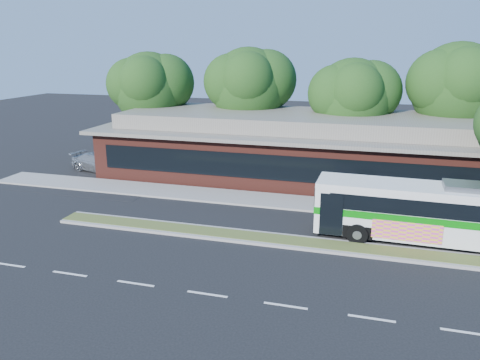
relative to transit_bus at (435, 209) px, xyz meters
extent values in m
plane|color=black|center=(-5.64, -2.40, -1.70)|extent=(120.00, 120.00, 0.00)
cube|color=#505C27|center=(-5.64, -1.80, -1.62)|extent=(26.00, 1.10, 0.15)
cube|color=gray|center=(-5.64, 4.00, -1.64)|extent=(44.00, 2.60, 0.12)
cube|color=black|center=(-23.64, 7.60, -1.69)|extent=(14.00, 12.00, 0.01)
cube|color=#5A251C|center=(-5.64, 10.60, -0.10)|extent=(32.00, 10.00, 3.20)
cube|color=slate|center=(-5.64, 10.60, 1.62)|extent=(33.20, 11.20, 0.24)
cube|color=slate|center=(-5.64, 10.60, 2.25)|extent=(30.00, 8.00, 1.00)
cube|color=black|center=(-5.64, 5.57, 0.00)|extent=(30.00, 0.06, 1.60)
cylinder|color=black|center=(-20.64, 12.60, 0.30)|extent=(0.44, 0.44, 3.99)
sphere|color=#1B4115|center=(-20.64, 12.60, 4.03)|extent=(5.80, 5.80, 5.80)
sphere|color=#1B4115|center=(-19.34, 13.04, 4.50)|extent=(4.52, 4.52, 4.52)
cylinder|color=black|center=(-12.64, 13.60, 0.40)|extent=(0.44, 0.44, 4.20)
sphere|color=#1B4115|center=(-12.64, 13.60, 4.30)|extent=(6.00, 6.00, 6.00)
sphere|color=#1B4115|center=(-11.29, 14.05, 4.78)|extent=(4.68, 4.68, 4.68)
cylinder|color=black|center=(-4.64, 12.60, 0.19)|extent=(0.44, 0.44, 3.78)
sphere|color=#1B4115|center=(-4.64, 12.60, 3.76)|extent=(5.60, 5.60, 5.60)
sphere|color=#1B4115|center=(-3.38, 13.02, 4.21)|extent=(4.37, 4.37, 4.37)
cylinder|color=black|center=(2.36, 13.60, 0.51)|extent=(0.44, 0.44, 4.41)
sphere|color=#1B4115|center=(2.36, 13.60, 4.57)|extent=(6.20, 6.20, 6.20)
sphere|color=#1B4115|center=(3.75, 14.07, 5.07)|extent=(4.84, 4.84, 4.84)
cube|color=white|center=(-0.05, 0.00, -0.15)|extent=(10.85, 2.58, 2.48)
cube|color=black|center=(0.22, 0.00, 0.35)|extent=(9.99, 2.60, 0.75)
cube|color=white|center=(-0.05, 0.00, 0.98)|extent=(10.87, 2.60, 0.23)
cube|color=#05750B|center=(-0.05, 0.00, -0.22)|extent=(10.91, 2.63, 0.34)
cube|color=black|center=(-5.47, 0.15, 0.15)|extent=(0.11, 2.02, 1.54)
cube|color=#E643A9|center=(-1.25, -1.14, -0.80)|extent=(3.06, 0.13, 0.90)
cube|color=slate|center=(1.30, -0.03, 1.22)|extent=(2.20, 1.50, 0.27)
cylinder|color=black|center=(-3.41, -1.04, -1.20)|extent=(1.00, 0.35, 0.99)
cylinder|color=black|center=(-3.35, 1.22, -1.20)|extent=(1.00, 0.35, 0.99)
imported|color=#9C9EA2|center=(-22.52, 7.45, -1.04)|extent=(4.84, 2.82, 1.32)
camera|label=1|loc=(-3.15, -22.24, 7.33)|focal=35.00mm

